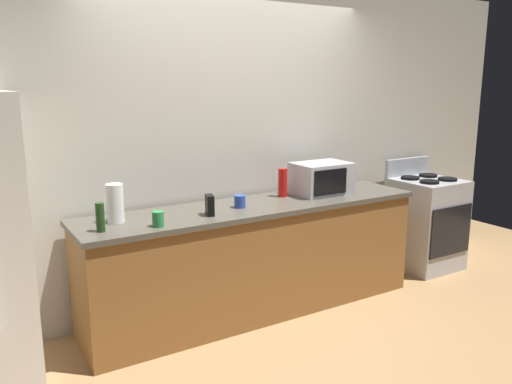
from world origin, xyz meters
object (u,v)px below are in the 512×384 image
stove_range (426,222)px  bottle_hot_sauce (283,183)px  paper_towel_roll (115,203)px  microwave (321,178)px  mug_green (158,219)px  bottle_wine (100,217)px  mug_blue (240,201)px  cordless_phone (210,205)px

stove_range → bottle_hot_sauce: 1.76m
paper_towel_roll → bottle_hot_sauce: size_ratio=1.12×
bottle_hot_sauce → microwave: bearing=-12.2°
bottle_hot_sauce → mug_green: size_ratio=2.31×
bottle_wine → stove_range: bearing=2.1°
bottle_hot_sauce → mug_blue: 0.52m
stove_range → mug_green: stove_range is taller
mug_blue → bottle_wine: bearing=-174.9°
bottle_hot_sauce → mug_green: (-1.23, -0.32, -0.07)m
stove_range → mug_green: bearing=-176.0°
paper_towel_roll → cordless_phone: bearing=-14.1°
mug_green → bottle_hot_sauce: bearing=14.8°
stove_range → bottle_hot_sauce: (-1.66, 0.12, 0.56)m
mug_green → mug_blue: mug_green is taller
cordless_phone → bottle_wine: 0.79m
paper_towel_roll → mug_green: (0.21, -0.25, -0.08)m
microwave → mug_blue: 0.86m
bottle_hot_sauce → mug_blue: bottle_hot_sauce is taller
cordless_phone → bottle_hot_sauce: size_ratio=0.62×
bottle_wine → paper_towel_roll: bearing=49.1°
cordless_phone → mug_blue: size_ratio=1.56×
paper_towel_roll → mug_green: paper_towel_roll is taller
paper_towel_roll → bottle_hot_sauce: paper_towel_roll is taller
mug_blue → mug_green: bearing=-166.4°
bottle_hot_sauce → bottle_wine: bearing=-171.2°
paper_towel_roll → cordless_phone: size_ratio=1.80×
bottle_hot_sauce → bottle_wine: bottle_hot_sauce is taller
cordless_phone → mug_green: (-0.43, -0.09, -0.02)m
bottle_wine → mug_green: 0.37m
stove_range → microwave: size_ratio=2.25×
cordless_phone → mug_blue: (0.30, 0.09, -0.03)m
bottle_hot_sauce → cordless_phone: bearing=-163.6°
bottle_hot_sauce → bottle_wine: (-1.59, -0.25, -0.02)m
stove_range → mug_green: (-2.89, -0.20, 0.49)m
microwave → mug_green: 1.60m
cordless_phone → mug_blue: bearing=31.5°
paper_towel_roll → cordless_phone: 0.66m
stove_range → mug_green: 2.94m
bottle_hot_sauce → mug_green: 1.27m
microwave → cordless_phone: size_ratio=3.20×
stove_range → cordless_phone: size_ratio=7.20×
mug_green → paper_towel_roll: bearing=130.3°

